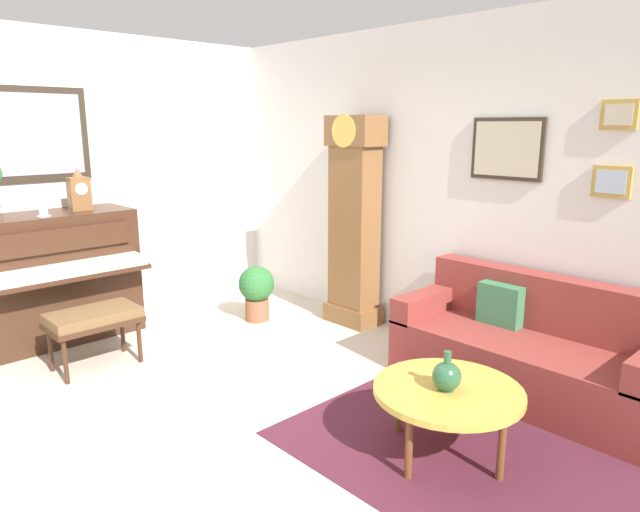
% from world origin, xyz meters
% --- Properties ---
extents(ground_plane, '(6.40, 6.00, 0.10)m').
position_xyz_m(ground_plane, '(0.00, 0.00, -0.05)').
color(ground_plane, beige).
extents(wall_left, '(0.13, 4.90, 2.80)m').
position_xyz_m(wall_left, '(-2.60, -0.00, 1.41)').
color(wall_left, silver).
rests_on(wall_left, ground_plane).
extents(wall_back, '(5.30, 0.13, 2.80)m').
position_xyz_m(wall_back, '(0.01, 2.40, 1.40)').
color(wall_back, silver).
rests_on(wall_back, ground_plane).
extents(area_rug, '(2.10, 1.50, 0.01)m').
position_xyz_m(area_rug, '(1.39, 0.89, 0.00)').
color(area_rug, '#4C1E2D').
rests_on(area_rug, ground_plane).
extents(piano, '(0.87, 1.44, 1.17)m').
position_xyz_m(piano, '(-2.23, -0.18, 0.59)').
color(piano, '#3D2316').
rests_on(piano, ground_plane).
extents(piano_bench, '(0.42, 0.70, 0.48)m').
position_xyz_m(piano_bench, '(-1.39, -0.17, 0.41)').
color(piano_bench, '#3D2316').
rests_on(piano_bench, ground_plane).
extents(grandfather_clock, '(0.52, 0.34, 2.03)m').
position_xyz_m(grandfather_clock, '(-0.69, 2.14, 0.96)').
color(grandfather_clock, brown).
rests_on(grandfather_clock, ground_plane).
extents(couch, '(1.90, 0.80, 0.84)m').
position_xyz_m(couch, '(1.23, 1.97, 0.31)').
color(couch, maroon).
rests_on(couch, ground_plane).
extents(coffee_table, '(0.88, 0.88, 0.43)m').
position_xyz_m(coffee_table, '(1.30, 0.83, 0.40)').
color(coffee_table, gold).
rests_on(coffee_table, ground_plane).
extents(mantel_clock, '(0.13, 0.18, 0.38)m').
position_xyz_m(mantel_clock, '(-2.23, 0.12, 1.34)').
color(mantel_clock, brown).
rests_on(mantel_clock, piano).
extents(teacup, '(0.12, 0.12, 0.06)m').
position_xyz_m(teacup, '(-2.07, -0.25, 1.20)').
color(teacup, '#ADC6D6').
rests_on(teacup, piano).
extents(green_jug, '(0.17, 0.17, 0.24)m').
position_xyz_m(green_jug, '(1.31, 0.80, 0.51)').
color(green_jug, '#234C33').
rests_on(green_jug, coffee_table).
extents(potted_plant, '(0.36, 0.36, 0.56)m').
position_xyz_m(potted_plant, '(-1.40, 1.48, 0.32)').
color(potted_plant, '#935138').
rests_on(potted_plant, ground_plane).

